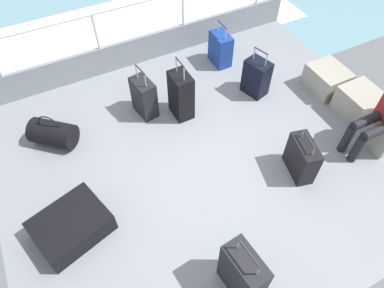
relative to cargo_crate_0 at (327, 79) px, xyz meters
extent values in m
cube|color=gray|center=(0.30, -2.14, -0.21)|extent=(4.40, 5.20, 0.06)
cube|color=gray|center=(-1.87, -2.14, 0.04)|extent=(0.06, 5.20, 0.45)
cylinder|color=silver|center=(-1.87, -4.22, 0.32)|extent=(0.04, 0.04, 1.00)
cylinder|color=silver|center=(-1.87, -2.83, 0.32)|extent=(0.04, 0.04, 1.00)
cylinder|color=silver|center=(-1.87, -1.45, 0.32)|extent=(0.04, 0.04, 1.00)
cylinder|color=silver|center=(-1.87, -0.06, 0.32)|extent=(0.04, 0.04, 1.00)
cylinder|color=silver|center=(-1.87, -2.14, 0.82)|extent=(0.04, 4.16, 0.04)
cube|color=white|center=(-3.30, -2.14, -0.52)|extent=(2.40, 7.28, 0.01)
cube|color=#9E9989|center=(0.00, 0.00, 0.00)|extent=(0.55, 0.48, 0.36)
torus|color=tan|center=(-0.29, 0.00, 0.07)|extent=(0.02, 0.12, 0.12)
torus|color=tan|center=(0.29, 0.00, 0.07)|extent=(0.02, 0.12, 0.12)
cube|color=#9E9989|center=(0.61, 0.05, 0.02)|extent=(0.55, 0.49, 0.39)
torus|color=tan|center=(0.33, 0.05, 0.09)|extent=(0.02, 0.12, 0.12)
torus|color=tan|center=(0.89, 0.05, 0.09)|extent=(0.02, 0.12, 0.12)
cube|color=#9E9989|center=(1.12, -0.03, 0.03)|extent=(0.51, 0.47, 0.41)
torus|color=tan|center=(0.85, -0.03, 0.11)|extent=(0.02, 0.12, 0.12)
cylinder|color=black|center=(1.21, -0.38, 0.27)|extent=(0.12, 0.40, 0.12)
cylinder|color=black|center=(1.21, -0.58, 0.03)|extent=(0.11, 0.11, 0.41)
cylinder|color=black|center=(1.03, -0.38, 0.27)|extent=(0.12, 0.40, 0.12)
cylinder|color=black|center=(1.03, -0.58, 0.03)|extent=(0.11, 0.11, 0.41)
cube|color=black|center=(-0.77, -2.59, 0.10)|extent=(0.40, 0.28, 0.56)
cylinder|color=#A5A8AD|center=(-0.88, -2.61, 0.48)|extent=(0.02, 0.02, 0.21)
cylinder|color=#A5A8AD|center=(-0.66, -2.57, 0.48)|extent=(0.02, 0.02, 0.21)
cylinder|color=#2D2D2D|center=(-0.77, -2.59, 0.58)|extent=(0.24, 0.06, 0.02)
cube|color=silver|center=(-0.79, -2.47, 0.21)|extent=(0.05, 0.01, 0.08)
cube|color=black|center=(1.89, -2.68, 0.15)|extent=(0.47, 0.28, 0.66)
cylinder|color=#A5A8AD|center=(1.75, -2.69, 0.56)|extent=(0.02, 0.02, 0.16)
cylinder|color=#A5A8AD|center=(2.02, -2.66, 0.56)|extent=(0.02, 0.02, 0.16)
cylinder|color=#2D2D2D|center=(1.89, -2.68, 0.64)|extent=(0.29, 0.05, 0.02)
cube|color=white|center=(1.87, -2.55, 0.38)|extent=(0.05, 0.01, 0.08)
cube|color=black|center=(-0.51, -2.15, 0.16)|extent=(0.35, 0.25, 0.69)
cylinder|color=#A5A8AD|center=(-0.61, -2.15, 0.61)|extent=(0.02, 0.02, 0.21)
cylinder|color=#A5A8AD|center=(-0.41, -2.15, 0.61)|extent=(0.02, 0.02, 0.21)
cylinder|color=#2D2D2D|center=(-0.51, -2.15, 0.72)|extent=(0.23, 0.03, 0.02)
cube|color=white|center=(-0.51, -2.02, 0.33)|extent=(0.05, 0.01, 0.08)
cube|color=black|center=(0.57, -3.99, -0.05)|extent=(0.78, 0.89, 0.27)
cube|color=silver|center=(0.47, -3.62, 0.01)|extent=(0.05, 0.02, 0.08)
cube|color=navy|center=(-1.26, -1.10, 0.08)|extent=(0.39, 0.24, 0.51)
cylinder|color=#A5A8AD|center=(-1.38, -1.09, 0.42)|extent=(0.02, 0.02, 0.18)
cylinder|color=#A5A8AD|center=(-1.15, -1.10, 0.42)|extent=(0.02, 0.02, 0.18)
cylinder|color=#2D2D2D|center=(-1.26, -1.10, 0.51)|extent=(0.25, 0.02, 0.02)
cube|color=white|center=(-1.26, -0.97, 0.24)|extent=(0.05, 0.01, 0.08)
cube|color=black|center=(1.03, -1.30, 0.07)|extent=(0.49, 0.31, 0.50)
cylinder|color=#A5A8AD|center=(0.90, -1.26, 0.38)|extent=(0.02, 0.02, 0.11)
cylinder|color=#A5A8AD|center=(1.17, -1.33, 0.38)|extent=(0.02, 0.02, 0.11)
cylinder|color=#2D2D2D|center=(1.03, -1.30, 0.43)|extent=(0.29, 0.09, 0.02)
cube|color=green|center=(1.06, -1.19, 0.21)|extent=(0.05, 0.02, 0.08)
cube|color=black|center=(-0.42, -0.98, 0.09)|extent=(0.41, 0.34, 0.55)
cylinder|color=#A5A8AD|center=(-0.52, -1.01, 0.46)|extent=(0.02, 0.02, 0.19)
cylinder|color=#A5A8AD|center=(-0.32, -0.95, 0.46)|extent=(0.02, 0.02, 0.19)
cylinder|color=#2D2D2D|center=(-0.42, -0.98, 0.56)|extent=(0.23, 0.08, 0.02)
cube|color=silver|center=(-0.46, -0.86, 0.22)|extent=(0.05, 0.02, 0.08)
cylinder|color=black|center=(-0.79, -3.86, -0.01)|extent=(0.63, 0.65, 0.33)
torus|color=black|center=(-0.79, -3.86, 0.16)|extent=(0.20, 0.22, 0.28)
camera|label=1|loc=(2.64, -3.59, 3.43)|focal=32.66mm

